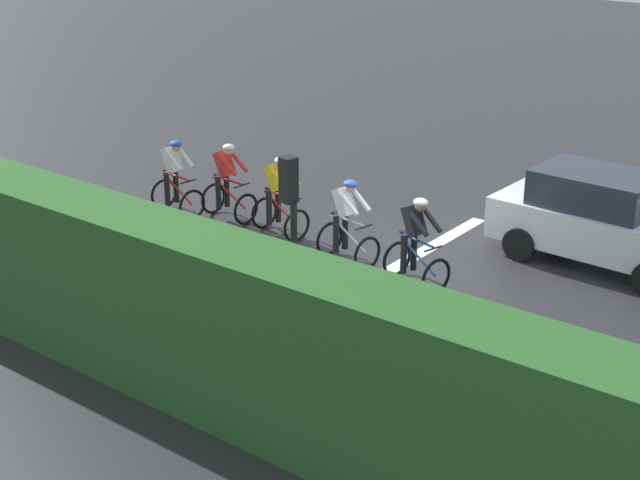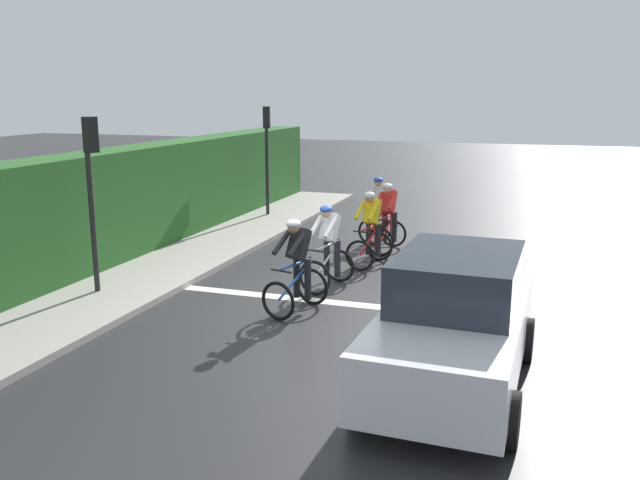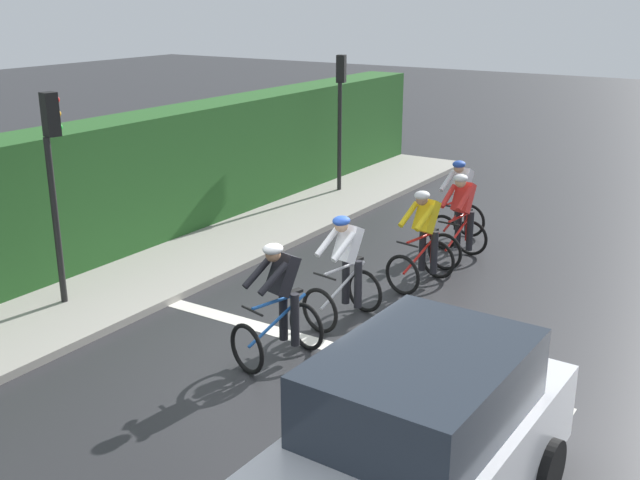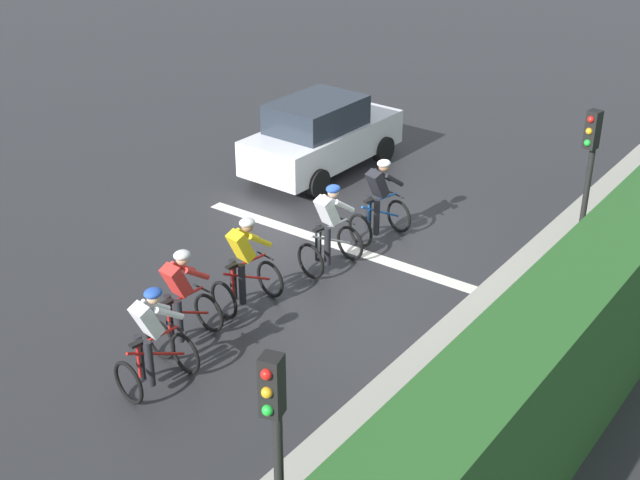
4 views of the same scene
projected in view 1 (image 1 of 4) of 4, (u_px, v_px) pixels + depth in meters
name	position (u px, v px, depth m)	size (l,w,h in m)	color
ground_plane	(403.00, 276.00, 17.06)	(80.00, 80.00, 0.00)	#28282B
sidewalk_kerb	(160.00, 324.00, 15.10)	(2.80, 20.78, 0.12)	#9E998E
stone_wall_low	(117.00, 332.00, 14.36)	(0.44, 20.78, 0.55)	tan
hedge_wall	(96.00, 281.00, 13.77)	(1.10, 20.78, 2.51)	#265623
road_marking_stop_line	(388.00, 271.00, 17.24)	(7.00, 0.30, 0.01)	silver
cyclist_lead	(175.00, 179.00, 19.83)	(0.82, 1.16, 1.66)	black
cyclist_second	(227.00, 183.00, 19.57)	(0.77, 1.13, 1.66)	black
cyclist_mid	(279.00, 197.00, 18.70)	(0.85, 1.18, 1.66)	black
cyclist_fourth	(347.00, 223.00, 17.34)	(0.85, 1.18, 1.66)	black
cyclist_trailing	(416.00, 243.00, 16.40)	(0.94, 1.22, 1.66)	black
car_white	(602.00, 219.00, 17.32)	(1.99, 4.15, 1.76)	silver
traffic_light_near_crossing	(291.00, 235.00, 12.86)	(0.23, 0.31, 3.34)	black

